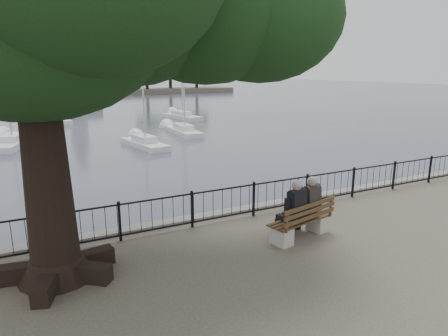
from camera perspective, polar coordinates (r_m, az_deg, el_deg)
harbor at (r=12.36m, az=-1.07°, el=-8.99°), size 260.00×260.00×1.20m
railing at (r=11.56m, az=-0.00°, el=-5.01°), size 22.06×0.06×1.00m
bench at (r=10.72m, az=11.06°, el=-7.98°), size 2.03×0.98×1.03m
person_left at (r=10.43m, az=9.61°, el=-6.23°), size 0.57×0.87×1.63m
person_right at (r=10.85m, az=11.64°, el=-5.52°), size 0.57×0.87×1.63m
lion_monument at (r=57.69m, az=-20.38°, el=9.92°), size 5.67×5.67×8.45m
sailboat_b at (r=31.96m, az=-27.95°, el=3.40°), size 3.37×6.27×12.77m
sailboat_c at (r=28.53m, az=-11.31°, el=3.62°), size 2.27×5.26×10.76m
sailboat_d at (r=33.79m, az=-5.80°, el=5.33°), size 1.61×5.42×9.17m
sailboat_f at (r=44.46m, az=-22.50°, el=6.48°), size 1.99×5.70×11.70m
sailboat_g at (r=44.34m, az=-6.07°, el=7.44°), size 2.77×6.06×11.91m
sailboat_h at (r=49.39m, az=-24.37°, el=6.95°), size 1.56×5.03×10.94m
far_shore at (r=91.91m, az=-7.86°, el=13.02°), size 30.00×8.60×9.18m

